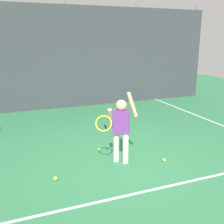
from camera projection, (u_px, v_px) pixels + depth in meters
The scene contains 10 objects.
ground_plane at pixel (127, 165), 5.06m from camera, with size 20.00×20.00×0.00m, color #2D7247.
court_line_baseline at pixel (152, 190), 4.23m from camera, with size 9.00×0.05×0.00m, color white.
back_fence_windscreen at pixel (66, 58), 8.89m from camera, with size 10.49×0.08×3.28m, color #383D42.
fence_post_2 at pixel (66, 56), 8.92m from camera, with size 0.09×0.09×3.43m, color slate.
fence_post_3 at pixel (136, 54), 9.83m from camera, with size 0.09×0.09×3.43m, color slate.
fence_post_4 at pixel (194, 53), 10.74m from camera, with size 0.09×0.09×3.43m, color slate.
tennis_player at pixel (120, 126), 4.99m from camera, with size 0.88×0.55×1.35m.
tennis_ball_3 at pixel (99, 149), 5.69m from camera, with size 0.07×0.07×0.07m, color #CCE033.
tennis_ball_4 at pixel (164, 160), 5.19m from camera, with size 0.07×0.07×0.07m, color #CCE033.
tennis_ball_6 at pixel (55, 178), 4.52m from camera, with size 0.07×0.07×0.07m, color #CCE033.
Camera 1 is at (-1.97, -4.19, 2.28)m, focal length 43.89 mm.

